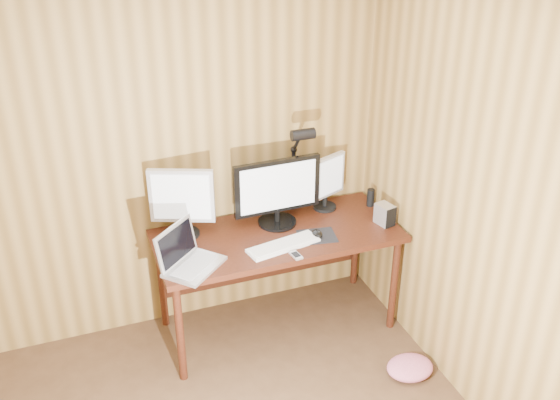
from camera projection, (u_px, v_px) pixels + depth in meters
room_shell at (190, 375)px, 2.20m from camera, size 4.00×4.00×4.00m
desk at (274, 244)px, 4.20m from camera, size 1.60×0.70×0.75m
monitor_center at (277, 191)px, 4.09m from camera, size 0.59×0.26×0.46m
monitor_left at (182, 201)px, 3.94m from camera, size 0.40×0.20×0.47m
monitor_right at (326, 182)px, 4.30m from camera, size 0.33×0.16×0.39m
laptop at (187, 257)px, 3.71m from camera, size 0.44×0.44×0.25m
keyboard at (283, 245)px, 3.93m from camera, size 0.49×0.23×0.02m
mousepad at (317, 236)px, 4.04m from camera, size 0.27×0.23×0.00m
mouse at (317, 233)px, 4.04m from camera, size 0.10×0.12×0.04m
hard_drive at (385, 214)px, 4.16m from camera, size 0.11×0.15×0.14m
phone at (296, 255)px, 3.83m from camera, size 0.06×0.11×0.01m
speaker at (371, 198)px, 4.40m from camera, size 0.05×0.05×0.13m
desk_lamp at (298, 156)px, 4.14m from camera, size 0.16×0.22×0.68m
fabric_pile at (410, 368)px, 3.96m from camera, size 0.33×0.29×0.10m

